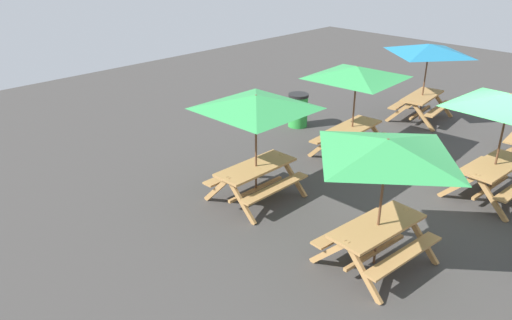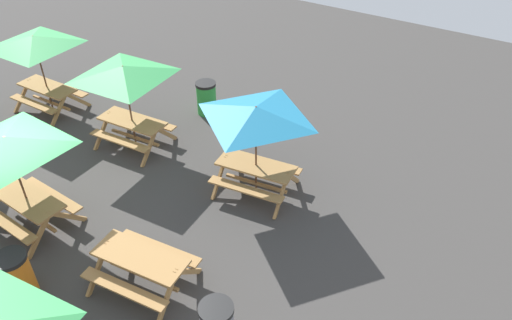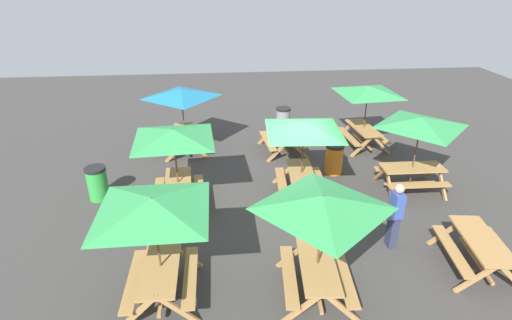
# 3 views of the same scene
# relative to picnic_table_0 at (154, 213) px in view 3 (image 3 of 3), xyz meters

# --- Properties ---
(ground_plane) EXTENTS (31.04, 31.04, 0.00)m
(ground_plane) POSITION_rel_picnic_table_0_xyz_m (3.42, -3.16, -1.99)
(ground_plane) COLOR #3D3A38
(ground_plane) RESTS_ON ground
(picnic_table_0) EXTENTS (2.83, 2.83, 2.34)m
(picnic_table_0) POSITION_rel_picnic_table_0_xyz_m (0.00, 0.00, 0.00)
(picnic_table_0) COLOR #A87A44
(picnic_table_0) RESTS_ON ground
(picnic_table_1) EXTENTS (2.23, 2.23, 2.34)m
(picnic_table_1) POSITION_rel_picnic_table_0_xyz_m (7.11, 0.01, 0.00)
(picnic_table_1) COLOR #A87A44
(picnic_table_1) RESTS_ON ground
(picnic_table_2) EXTENTS (2.82, 2.82, 2.34)m
(picnic_table_2) POSITION_rel_picnic_table_0_xyz_m (3.37, -0.06, 0.00)
(picnic_table_2) COLOR #A87A44
(picnic_table_2) RESTS_ON ground
(picnic_table_3) EXTENTS (2.82, 2.82, 2.34)m
(picnic_table_3) POSITION_rel_picnic_table_0_xyz_m (6.88, -6.46, 0.00)
(picnic_table_3) COLOR #A87A44
(picnic_table_3) RESTS_ON ground
(picnic_table_4) EXTENTS (1.92, 1.68, 0.81)m
(picnic_table_4) POSITION_rel_picnic_table_0_xyz_m (6.77, -3.48, -1.43)
(picnic_table_4) COLOR #A87A44
(picnic_table_4) RESTS_ON ground
(picnic_table_5) EXTENTS (2.04, 2.04, 2.34)m
(picnic_table_5) POSITION_rel_picnic_table_0_xyz_m (3.65, -6.81, 0.00)
(picnic_table_5) COLOR #A87A44
(picnic_table_5) RESTS_ON ground
(picnic_table_6) EXTENTS (1.97, 1.74, 0.81)m
(picnic_table_6) POSITION_rel_picnic_table_0_xyz_m (0.21, -6.75, -1.43)
(picnic_table_6) COLOR #A87A44
(picnic_table_6) RESTS_ON ground
(picnic_table_7) EXTENTS (2.17, 2.17, 2.34)m
(picnic_table_7) POSITION_rel_picnic_table_0_xyz_m (-0.21, -3.07, 0.00)
(picnic_table_7) COLOR #A87A44
(picnic_table_7) RESTS_ON ground
(picnic_table_8) EXTENTS (2.82, 2.82, 2.34)m
(picnic_table_8) POSITION_rel_picnic_table_0_xyz_m (3.61, -3.51, 0.00)
(picnic_table_8) COLOR #A87A44
(picnic_table_8) RESTS_ON ground
(trash_bin_orange) EXTENTS (0.59, 0.59, 0.98)m
(trash_bin_orange) POSITION_rel_picnic_table_0_xyz_m (4.96, -4.85, -1.49)
(trash_bin_orange) COLOR orange
(trash_bin_orange) RESTS_ON ground
(trash_bin_green) EXTENTS (0.59, 0.59, 0.98)m
(trash_bin_green) POSITION_rel_picnic_table_0_xyz_m (4.02, 2.27, -1.49)
(trash_bin_green) COLOR green
(trash_bin_green) RESTS_ON ground
(trash_bin_gray) EXTENTS (0.59, 0.59, 0.98)m
(trash_bin_gray) POSITION_rel_picnic_table_0_xyz_m (8.71, -3.79, -1.49)
(trash_bin_gray) COLOR gray
(trash_bin_gray) RESTS_ON ground
(person_standing) EXTENTS (0.37, 0.23, 1.67)m
(person_standing) POSITION_rel_picnic_table_0_xyz_m (1.12, -5.20, -1.10)
(person_standing) COLOR #2D334C
(person_standing) RESTS_ON ground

